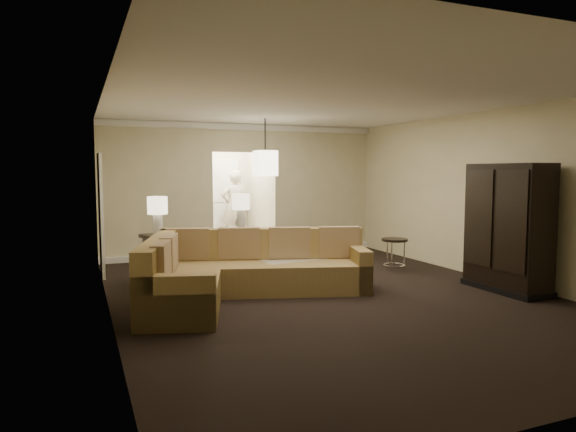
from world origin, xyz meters
name	(u,v)px	position (x,y,z in m)	size (l,w,h in m)	color
ground	(329,295)	(0.00, 0.00, 0.00)	(8.00, 8.00, 0.00)	black
wall_back	(245,190)	(0.00, 4.00, 1.40)	(6.00, 0.04, 2.80)	beige
wall_left	(108,204)	(-3.00, 0.00, 1.40)	(0.04, 8.00, 2.80)	beige
wall_right	(492,195)	(3.00, 0.00, 1.40)	(0.04, 8.00, 2.80)	beige
ceiling	(330,100)	(0.00, 0.00, 2.80)	(6.00, 8.00, 0.02)	white
crown_molding	(245,127)	(0.00, 3.95, 2.73)	(6.00, 0.10, 0.12)	white
baseboard	(246,252)	(0.00, 3.95, 0.06)	(6.00, 0.10, 0.12)	white
side_door	(101,215)	(-2.97, 2.80, 1.05)	(0.05, 0.90, 2.10)	white
foyer	(228,192)	(0.00, 5.34, 1.30)	(1.44, 2.02, 2.80)	silver
sectional_sofa	(239,272)	(-1.24, 0.39, 0.37)	(3.67, 2.65, 0.93)	brown
coffee_table	(286,269)	(-0.26, 1.00, 0.23)	(1.20, 1.20, 0.46)	silver
console_table	(202,249)	(-1.40, 2.00, 0.47)	(2.10, 1.02, 0.79)	black
armoire	(507,230)	(2.59, -0.76, 0.92)	(0.57, 1.33, 1.91)	black
drink_table	(395,248)	(1.93, 1.20, 0.42)	(0.47, 0.47, 0.59)	black
table_lamp_left	(157,209)	(-2.16, 1.78, 1.20)	(0.32, 0.32, 0.61)	silver
table_lamp_right	(241,205)	(-0.64, 2.22, 1.20)	(0.32, 0.32, 0.61)	silver
pendant_light	(265,163)	(0.00, 2.70, 1.95)	(0.38, 0.38, 1.09)	black
person	(234,203)	(0.23, 5.60, 1.01)	(0.73, 0.49, 2.03)	beige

